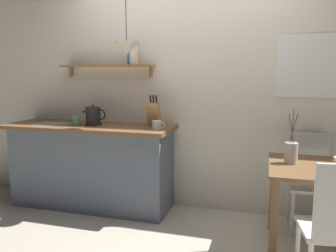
% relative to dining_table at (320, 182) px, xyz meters
% --- Properties ---
extents(ground_plane, '(14.00, 14.00, 0.00)m').
position_rel_dining_table_xyz_m(ground_plane, '(-1.27, 0.09, -0.61)').
color(ground_plane, '#BCB29E').
extents(back_wall, '(6.80, 0.11, 2.70)m').
position_rel_dining_table_xyz_m(back_wall, '(-1.07, 0.74, 0.74)').
color(back_wall, silver).
rests_on(back_wall, ground_plane).
extents(kitchen_counter, '(1.83, 0.63, 0.91)m').
position_rel_dining_table_xyz_m(kitchen_counter, '(-2.27, 0.41, -0.14)').
color(kitchen_counter, slate).
rests_on(kitchen_counter, ground_plane).
extents(wall_shelf, '(1.07, 0.20, 0.33)m').
position_rel_dining_table_xyz_m(wall_shelf, '(-1.98, 0.58, 0.99)').
color(wall_shelf, '#9E6B3D').
extents(dining_table, '(0.80, 0.80, 0.73)m').
position_rel_dining_table_xyz_m(dining_table, '(0.00, 0.00, 0.00)').
color(dining_table, brown).
rests_on(dining_table, ground_plane).
extents(dining_chair_far, '(0.41, 0.42, 0.90)m').
position_rel_dining_table_xyz_m(dining_chair_far, '(-0.02, 0.51, -0.11)').
color(dining_chair_far, silver).
rests_on(dining_chair_far, ground_plane).
extents(twig_vase, '(0.11, 0.11, 0.45)m').
position_rel_dining_table_xyz_m(twig_vase, '(-0.23, 0.03, 0.22)').
color(twig_vase, '#B7B2A8').
rests_on(twig_vase, dining_table).
extents(electric_kettle, '(0.26, 0.18, 0.22)m').
position_rel_dining_table_xyz_m(electric_kettle, '(-2.23, 0.41, 0.40)').
color(electric_kettle, black).
rests_on(electric_kettle, kitchen_counter).
extents(knife_block, '(0.11, 0.18, 0.33)m').
position_rel_dining_table_xyz_m(knife_block, '(-1.57, 0.50, 0.44)').
color(knife_block, tan).
rests_on(knife_block, kitchen_counter).
extents(coffee_mug_by_sink, '(0.13, 0.09, 0.09)m').
position_rel_dining_table_xyz_m(coffee_mug_by_sink, '(-2.40, 0.35, 0.36)').
color(coffee_mug_by_sink, slate).
rests_on(coffee_mug_by_sink, kitchen_counter).
extents(coffee_mug_spare, '(0.13, 0.09, 0.09)m').
position_rel_dining_table_xyz_m(coffee_mug_spare, '(-1.48, 0.33, 0.35)').
color(coffee_mug_spare, white).
rests_on(coffee_mug_spare, kitchen_counter).
extents(pendant_lamp, '(0.25, 0.25, 0.62)m').
position_rel_dining_table_xyz_m(pendant_lamp, '(-1.76, 0.26, 1.10)').
color(pendant_lamp, black).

